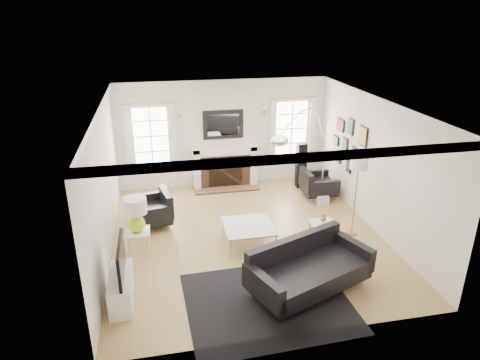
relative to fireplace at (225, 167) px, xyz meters
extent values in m
plane|color=#9C7741|center=(0.00, -2.79, -0.54)|extent=(6.00, 6.00, 0.00)
cube|color=silver|center=(0.00, 0.21, 0.86)|extent=(5.50, 0.04, 2.80)
cube|color=silver|center=(0.00, -5.79, 0.86)|extent=(5.50, 0.04, 2.80)
cube|color=silver|center=(-2.75, -2.79, 0.86)|extent=(0.04, 6.00, 2.80)
cube|color=silver|center=(2.75, -2.79, 0.86)|extent=(0.04, 6.00, 2.80)
cube|color=white|center=(0.00, -2.79, 2.26)|extent=(5.50, 6.00, 0.02)
cube|color=white|center=(0.00, -2.79, 2.20)|extent=(5.50, 6.00, 0.12)
cube|color=white|center=(-0.75, 0.01, 0.01)|extent=(0.18, 0.38, 1.10)
cube|color=white|center=(0.75, 0.01, 0.01)|extent=(0.18, 0.38, 1.10)
cube|color=white|center=(0.00, 0.01, 0.51)|extent=(1.70, 0.38, 0.12)
cube|color=white|center=(0.00, 0.01, 0.41)|extent=(1.50, 0.34, 0.10)
cube|color=brown|center=(0.00, 0.03, -0.09)|extent=(1.30, 0.30, 0.90)
cube|color=black|center=(0.00, -0.07, -0.16)|extent=(0.90, 0.10, 0.76)
cube|color=brown|center=(0.00, -0.24, -0.52)|extent=(1.70, 0.50, 0.04)
cube|color=black|center=(0.00, 0.17, 1.11)|extent=(1.05, 0.06, 0.75)
cube|color=white|center=(0.00, 0.13, 1.11)|extent=(0.82, 0.02, 0.55)
cube|color=white|center=(-1.85, 0.18, 0.91)|extent=(1.00, 0.05, 1.60)
cube|color=white|center=(-1.85, 0.15, 0.91)|extent=(0.84, 0.02, 1.44)
cube|color=white|center=(-2.40, 0.08, 0.96)|extent=(0.14, 0.05, 1.55)
cube|color=white|center=(-1.30, 0.08, 0.96)|extent=(0.14, 0.05, 1.55)
cube|color=white|center=(1.85, 0.18, 0.91)|extent=(1.00, 0.05, 1.60)
cube|color=white|center=(1.85, 0.15, 0.91)|extent=(0.84, 0.02, 1.44)
cube|color=white|center=(1.30, 0.08, 0.96)|extent=(0.14, 0.05, 1.55)
cube|color=white|center=(2.40, 0.08, 0.96)|extent=(0.14, 0.05, 1.55)
cube|color=black|center=(2.72, -2.19, 1.31)|extent=(0.03, 0.34, 0.44)
cube|color=gold|center=(2.70, -2.19, 1.31)|extent=(0.01, 0.29, 0.39)
cube|color=black|center=(2.72, -1.54, 1.36)|extent=(0.03, 0.28, 0.38)
cube|color=#3A62A0|center=(2.70, -1.54, 1.36)|extent=(0.01, 0.23, 0.33)
cube|color=black|center=(2.72, -0.99, 1.26)|extent=(0.03, 0.40, 0.30)
cube|color=#AC4835|center=(2.70, -0.99, 1.26)|extent=(0.01, 0.35, 0.25)
cube|color=black|center=(2.72, -1.89, 0.81)|extent=(0.03, 0.30, 0.30)
cube|color=brown|center=(2.70, -1.89, 0.81)|extent=(0.01, 0.25, 0.25)
cube|color=black|center=(2.72, -1.34, 0.86)|extent=(0.03, 0.26, 0.34)
cube|color=#4F8462|center=(2.70, -1.34, 0.86)|extent=(0.01, 0.21, 0.29)
cube|color=black|center=(2.72, -0.79, 0.81)|extent=(0.03, 0.32, 0.24)
cube|color=tan|center=(2.70, -0.79, 0.81)|extent=(0.01, 0.27, 0.19)
cube|color=black|center=(2.72, -1.64, 0.41)|extent=(0.03, 0.24, 0.30)
cube|color=#362D5A|center=(2.70, -1.64, 0.41)|extent=(0.01, 0.19, 0.25)
cube|color=black|center=(2.72, -1.04, 0.41)|extent=(0.03, 0.28, 0.22)
cube|color=#9A5A6B|center=(2.70, -1.04, 0.41)|extent=(0.01, 0.23, 0.17)
cube|color=white|center=(-2.45, -4.49, -0.29)|extent=(0.35, 1.00, 0.50)
cube|color=black|center=(-2.40, -4.49, 0.26)|extent=(0.05, 1.00, 0.58)
cube|color=black|center=(-0.14, -4.99, -0.54)|extent=(2.70, 2.28, 0.01)
cube|color=black|center=(0.64, -4.80, -0.23)|extent=(2.21, 1.63, 0.33)
cube|color=black|center=(0.48, -4.41, 0.01)|extent=(1.91, 0.90, 0.56)
cube|color=black|center=(-0.27, -5.17, -0.10)|extent=(0.50, 0.93, 0.42)
cube|color=black|center=(1.54, -4.43, -0.10)|extent=(0.50, 0.93, 0.42)
cube|color=black|center=(-1.97, -1.90, -0.26)|extent=(0.95, 0.95, 0.31)
cube|color=black|center=(-1.61, -1.84, -0.03)|extent=(0.29, 0.83, 0.51)
cube|color=black|center=(-2.04, -1.50, -0.13)|extent=(0.82, 0.27, 0.39)
cube|color=black|center=(-1.90, -2.30, -0.13)|extent=(0.82, 0.27, 0.39)
cube|color=black|center=(2.20, -1.16, -0.27)|extent=(0.77, 0.77, 0.29)
cube|color=black|center=(1.85, -1.16, -0.06)|extent=(0.14, 0.77, 0.48)
cube|color=black|center=(2.20, -1.54, -0.16)|extent=(0.77, 0.12, 0.36)
cube|color=black|center=(2.20, -0.78, -0.16)|extent=(0.77, 0.12, 0.36)
cube|color=silver|center=(-0.05, -3.13, -0.12)|extent=(0.98, 0.98, 0.02)
cylinder|color=silver|center=(-0.50, -3.58, -0.32)|extent=(0.04, 0.04, 0.43)
cylinder|color=silver|center=(0.40, -3.58, -0.32)|extent=(0.04, 0.04, 0.43)
cylinder|color=silver|center=(-0.50, -2.68, -0.32)|extent=(0.04, 0.04, 0.43)
cylinder|color=silver|center=(0.40, -2.68, -0.32)|extent=(0.04, 0.04, 0.43)
cube|color=silver|center=(-2.20, -3.08, -0.04)|extent=(0.46, 0.46, 0.02)
cylinder|color=silver|center=(-2.39, -3.27, -0.29)|extent=(0.04, 0.04, 0.51)
cylinder|color=silver|center=(-2.01, -3.27, -0.29)|extent=(0.04, 0.04, 0.51)
cylinder|color=silver|center=(-2.39, -2.89, -0.29)|extent=(0.04, 0.04, 0.51)
cylinder|color=silver|center=(-2.01, -2.89, -0.29)|extent=(0.04, 0.04, 0.51)
cube|color=silver|center=(1.37, -3.50, -0.01)|extent=(0.49, 0.41, 0.02)
cylinder|color=silver|center=(1.16, -3.67, -0.27)|extent=(0.04, 0.04, 0.54)
cylinder|color=silver|center=(1.58, -3.67, -0.27)|extent=(0.04, 0.04, 0.54)
cylinder|color=silver|center=(1.16, -3.33, -0.27)|extent=(0.04, 0.04, 0.54)
cylinder|color=silver|center=(1.58, -3.33, -0.27)|extent=(0.04, 0.04, 0.54)
sphere|color=#C0DB1B|center=(-2.20, -3.08, 0.13)|extent=(0.32, 0.32, 0.32)
cylinder|color=#C0DB1B|center=(-2.20, -3.08, 0.29)|extent=(0.04, 0.04, 0.13)
cylinder|color=white|center=(-2.20, -3.08, 0.51)|extent=(0.43, 0.43, 0.30)
sphere|color=#B46117|center=(1.37, -3.50, 0.08)|extent=(0.12, 0.12, 0.12)
sphere|color=#B46117|center=(1.37, -3.50, 0.17)|extent=(0.09, 0.09, 0.09)
cube|color=white|center=(2.14, -1.48, -0.43)|extent=(0.27, 0.43, 0.22)
ellipsoid|color=silver|center=(0.63, -2.77, 1.51)|extent=(0.37, 0.37, 0.22)
cylinder|color=#A98F3B|center=(2.20, -3.11, -0.53)|extent=(0.22, 0.22, 0.03)
cylinder|color=#A98F3B|center=(2.20, -3.11, 0.24)|extent=(0.03, 0.03, 1.56)
cylinder|color=white|center=(2.20, -3.11, 1.07)|extent=(0.36, 0.36, 0.29)
cube|color=black|center=(1.97, -0.42, 0.06)|extent=(0.25, 0.25, 1.20)
camera|label=1|loc=(-1.71, -10.49, 3.91)|focal=32.00mm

